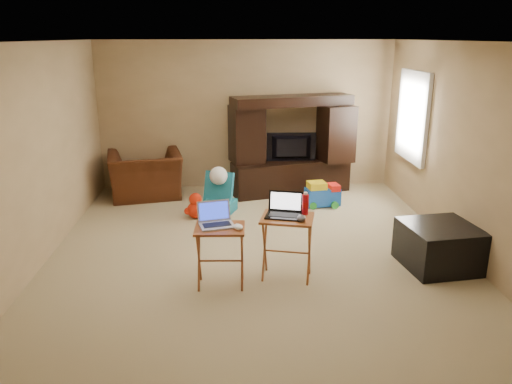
{
  "coord_description": "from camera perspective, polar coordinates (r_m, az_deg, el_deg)",
  "views": [
    {
      "loc": [
        -0.32,
        -5.79,
        2.56
      ],
      "look_at": [
        0.0,
        -0.2,
        0.8
      ],
      "focal_mm": 35.0,
      "sensor_mm": 36.0,
      "label": 1
    }
  ],
  "objects": [
    {
      "name": "water_bottle",
      "position": [
        5.39,
        5.65,
        -1.43
      ],
      "size": [
        0.07,
        0.07,
        0.22
      ],
      "primitive_type": "cylinder",
      "color": "red",
      "rests_on": "tray_table_right"
    },
    {
      "name": "tray_table_right",
      "position": [
        5.46,
        3.55,
        -6.39
      ],
      "size": [
        0.64,
        0.56,
        0.71
      ],
      "primitive_type": "cube",
      "rotation": [
        0.0,
        0.0,
        -0.24
      ],
      "color": "#A85028",
      "rests_on": "floor"
    },
    {
      "name": "television",
      "position": [
        8.32,
        4.1,
        5.07
      ],
      "size": [
        0.83,
        0.12,
        0.48
      ],
      "primitive_type": "imported",
      "rotation": [
        0.0,
        0.0,
        3.13
      ],
      "color": "black",
      "rests_on": "entertainment_center"
    },
    {
      "name": "floor",
      "position": [
        6.34,
        -0.1,
        -6.38
      ],
      "size": [
        5.5,
        5.5,
        0.0
      ],
      "primitive_type": "plane",
      "color": "#C3B387",
      "rests_on": "ground"
    },
    {
      "name": "laptop_left",
      "position": [
        5.16,
        -4.52,
        -2.69
      ],
      "size": [
        0.41,
        0.36,
        0.24
      ],
      "primitive_type": "cube",
      "rotation": [
        0.0,
        0.0,
        0.24
      ],
      "color": "#A5A6AA",
      "rests_on": "tray_table_left"
    },
    {
      "name": "ottoman",
      "position": [
        6.13,
        20.18,
        -5.82
      ],
      "size": [
        0.87,
        0.87,
        0.5
      ],
      "primitive_type": "cube",
      "rotation": [
        0.0,
        0.0,
        0.13
      ],
      "color": "black",
      "rests_on": "floor"
    },
    {
      "name": "wall_front",
      "position": [
        3.32,
        2.54,
        -5.75
      ],
      "size": [
        5.0,
        0.0,
        5.0
      ],
      "primitive_type": "plane",
      "rotation": [
        -1.57,
        0.0,
        0.0
      ],
      "color": "tan",
      "rests_on": "ground"
    },
    {
      "name": "ceiling",
      "position": [
        5.8,
        -0.12,
        16.86
      ],
      "size": [
        5.5,
        5.5,
        0.0
      ],
      "primitive_type": "plane",
      "rotation": [
        3.14,
        0.0,
        0.0
      ],
      "color": "silver",
      "rests_on": "ground"
    },
    {
      "name": "mouse_left",
      "position": [
        5.09,
        -2.04,
        -4.01
      ],
      "size": [
        0.13,
        0.16,
        0.06
      ],
      "primitive_type": "ellipsoid",
      "rotation": [
        0.0,
        0.0,
        0.38
      ],
      "color": "white",
      "rests_on": "tray_table_left"
    },
    {
      "name": "tray_table_left",
      "position": [
        5.3,
        -4.08,
        -7.41
      ],
      "size": [
        0.53,
        0.44,
        0.67
      ],
      "primitive_type": "cube",
      "rotation": [
        0.0,
        0.0,
        -0.05
      ],
      "color": "#9A4A25",
      "rests_on": "floor"
    },
    {
      "name": "laptop_right",
      "position": [
        5.3,
        3.19,
        -1.59
      ],
      "size": [
        0.44,
        0.39,
        0.24
      ],
      "primitive_type": "cube",
      "rotation": [
        0.0,
        0.0,
        -0.26
      ],
      "color": "black",
      "rests_on": "tray_table_right"
    },
    {
      "name": "wall_left",
      "position": [
        6.32,
        -23.43,
        4.05
      ],
      "size": [
        0.0,
        5.5,
        5.5
      ],
      "primitive_type": "plane",
      "rotation": [
        1.57,
        0.0,
        1.57
      ],
      "color": "tan",
      "rests_on": "ground"
    },
    {
      "name": "recliner",
      "position": [
        8.39,
        -12.51,
        1.91
      ],
      "size": [
        1.33,
        1.22,
        0.75
      ],
      "primitive_type": "imported",
      "rotation": [
        0.0,
        0.0,
        3.35
      ],
      "color": "#4D2610",
      "rests_on": "floor"
    },
    {
      "name": "mouse_right",
      "position": [
        5.22,
        5.2,
        -2.99
      ],
      "size": [
        0.13,
        0.16,
        0.06
      ],
      "primitive_type": "ellipsoid",
      "rotation": [
        0.0,
        0.0,
        -0.25
      ],
      "color": "#3B3A3F",
      "rests_on": "tray_table_right"
    },
    {
      "name": "window_frame",
      "position": [
        7.93,
        17.46,
        8.25
      ],
      "size": [
        0.06,
        1.14,
        1.34
      ],
      "primitive_type": "cube",
      "color": "white",
      "rests_on": "ground"
    },
    {
      "name": "entertainment_center",
      "position": [
        8.36,
        4.07,
        5.36
      ],
      "size": [
        2.06,
        1.0,
        1.63
      ],
      "primitive_type": "cube",
      "rotation": [
        0.0,
        0.0,
        0.26
      ],
      "color": "black",
      "rests_on": "floor"
    },
    {
      "name": "wall_back",
      "position": [
        8.64,
        -1.14,
        8.72
      ],
      "size": [
        5.0,
        0.0,
        5.0
      ],
      "primitive_type": "plane",
      "rotation": [
        1.57,
        0.0,
        0.0
      ],
      "color": "tan",
      "rests_on": "ground"
    },
    {
      "name": "wall_right",
      "position": [
        6.57,
        22.29,
        4.65
      ],
      "size": [
        0.0,
        5.5,
        5.5
      ],
      "primitive_type": "plane",
      "rotation": [
        1.57,
        0.0,
        -1.57
      ],
      "color": "tan",
      "rests_on": "ground"
    },
    {
      "name": "push_toy",
      "position": [
        7.86,
        7.6,
        -0.19
      ],
      "size": [
        0.59,
        0.46,
        0.4
      ],
      "primitive_type": null,
      "rotation": [
        0.0,
        0.0,
        0.16
      ],
      "color": "blue",
      "rests_on": "floor"
    },
    {
      "name": "plush_toy",
      "position": [
        7.32,
        -6.91,
        -1.54
      ],
      "size": [
        0.35,
        0.29,
        0.39
      ],
      "primitive_type": null,
      "color": "red",
      "rests_on": "floor"
    },
    {
      "name": "child_rocker",
      "position": [
        7.52,
        -4.28,
        -0.12
      ],
      "size": [
        0.6,
        0.64,
        0.6
      ],
      "primitive_type": null,
      "rotation": [
        0.0,
        0.0,
        -0.36
      ],
      "color": "#16657C",
      "rests_on": "floor"
    },
    {
      "name": "window_pane",
      "position": [
        7.94,
        17.6,
        8.24
      ],
      "size": [
        0.0,
        1.2,
        1.2
      ],
      "primitive_type": "plane",
      "rotation": [
        1.57,
        0.0,
        -1.57
      ],
      "color": "white",
      "rests_on": "ground"
    }
  ]
}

